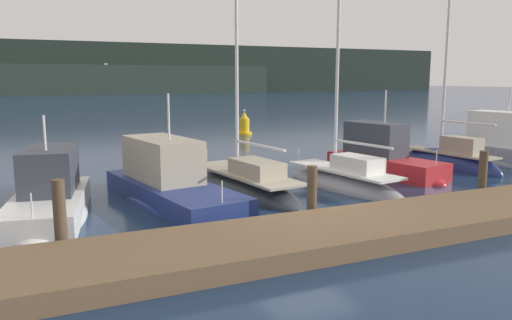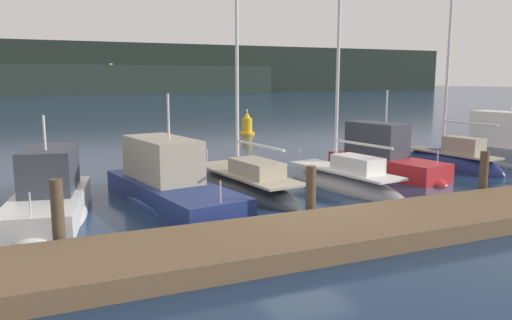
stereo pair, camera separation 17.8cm
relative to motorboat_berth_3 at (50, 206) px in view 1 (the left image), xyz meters
The scene contains 14 objects.
ground_plane 7.32m from the motorboat_berth_3, 25.19° to the right, with size 400.00×400.00×0.00m, color #192D4C.
dock 8.39m from the motorboat_berth_3, 37.92° to the right, with size 35.67×2.80×0.45m, color brown.
mooring_pile_1 3.54m from the motorboat_berth_3, 87.96° to the right, with size 0.28×0.28×1.76m, color #4C3D2D.
mooring_pile_2 7.50m from the motorboat_berth_3, 27.91° to the right, with size 0.28×0.28×1.60m, color #4C3D2D.
mooring_pile_3 13.57m from the motorboat_berth_3, 14.97° to the right, with size 0.28×0.28×1.62m, color #4C3D2D.
motorboat_berth_3 is the anchor object (origin of this frame).
motorboat_berth_4 3.65m from the motorboat_berth_3, ahead, with size 3.56×7.64×4.01m.
sailboat_berth_5 6.45m from the motorboat_berth_3, ahead, with size 2.63×6.71×9.69m.
sailboat_berth_6 9.95m from the motorboat_berth_3, ahead, with size 2.44×5.90×8.90m.
motorboat_berth_7 13.06m from the motorboat_berth_3, ahead, with size 2.93×5.99×3.96m.
sailboat_berth_8 16.69m from the motorboat_berth_3, ahead, with size 1.88×5.48×8.55m.
motorboat_berth_9 19.88m from the motorboat_berth_3, ahead, with size 2.79×5.76×4.03m.
channel_buoy 22.20m from the motorboat_berth_3, 52.42° to the left, with size 1.10×1.10×1.79m.
hillside_backdrop 125.99m from the motorboat_berth_3, 88.39° to the left, with size 240.00×23.00×13.28m.
Camera 1 is at (-6.93, -11.98, 3.96)m, focal length 35.00 mm.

